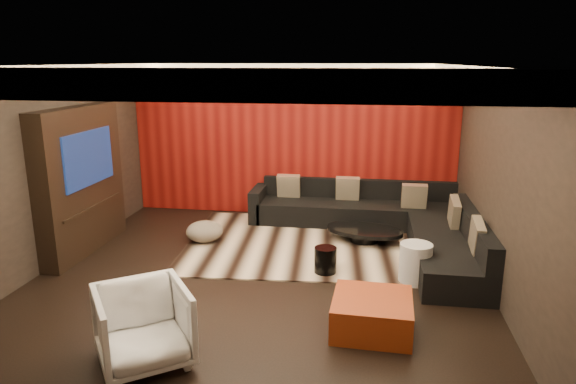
% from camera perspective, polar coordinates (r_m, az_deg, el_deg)
% --- Properties ---
extents(floor, '(6.00, 6.00, 0.02)m').
position_cam_1_polar(floor, '(7.08, -3.19, -9.45)').
color(floor, black).
rests_on(floor, ground).
extents(ceiling, '(6.00, 6.00, 0.02)m').
position_cam_1_polar(ceiling, '(6.48, -3.55, 14.01)').
color(ceiling, silver).
rests_on(ceiling, ground).
extents(wall_back, '(6.00, 0.02, 2.80)m').
position_cam_1_polar(wall_back, '(9.55, 0.45, 5.68)').
color(wall_back, black).
rests_on(wall_back, ground).
extents(wall_left, '(0.02, 6.00, 2.80)m').
position_cam_1_polar(wall_left, '(7.84, -25.43, 2.33)').
color(wall_left, black).
rests_on(wall_left, ground).
extents(wall_right, '(0.02, 6.00, 2.80)m').
position_cam_1_polar(wall_right, '(6.69, 22.72, 0.75)').
color(wall_right, black).
rests_on(wall_right, ground).
extents(red_feature_wall, '(5.98, 0.05, 2.78)m').
position_cam_1_polar(red_feature_wall, '(9.51, 0.41, 5.64)').
color(red_feature_wall, '#6B0C0A').
rests_on(red_feature_wall, ground).
extents(soffit_back, '(6.00, 0.60, 0.22)m').
position_cam_1_polar(soffit_back, '(9.13, 0.17, 13.40)').
color(soffit_back, silver).
rests_on(soffit_back, ground).
extents(soffit_front, '(6.00, 0.60, 0.22)m').
position_cam_1_polar(soffit_front, '(3.88, -12.20, 11.68)').
color(soffit_front, silver).
rests_on(soffit_front, ground).
extents(soffit_left, '(0.60, 4.80, 0.22)m').
position_cam_1_polar(soffit_left, '(7.53, -24.51, 11.92)').
color(soffit_left, silver).
rests_on(soffit_left, ground).
extents(soffit_right, '(0.60, 4.80, 0.22)m').
position_cam_1_polar(soffit_right, '(6.47, 21.12, 12.03)').
color(soffit_right, silver).
rests_on(soffit_right, ground).
extents(cove_back, '(4.80, 0.08, 0.04)m').
position_cam_1_polar(cove_back, '(8.80, -0.17, 12.78)').
color(cove_back, '#FFD899').
rests_on(cove_back, ground).
extents(cove_front, '(4.80, 0.08, 0.04)m').
position_cam_1_polar(cove_front, '(4.21, -10.47, 10.72)').
color(cove_front, '#FFD899').
rests_on(cove_front, ground).
extents(cove_left, '(0.08, 4.80, 0.04)m').
position_cam_1_polar(cove_left, '(7.35, -22.17, 11.41)').
color(cove_left, '#FFD899').
rests_on(cove_left, ground).
extents(cove_right, '(0.08, 4.80, 0.04)m').
position_cam_1_polar(cove_right, '(6.41, 18.02, 11.47)').
color(cove_right, '#FFD899').
rests_on(cove_right, ground).
extents(tv_surround, '(0.30, 2.00, 2.20)m').
position_cam_1_polar(tv_surround, '(8.30, -22.02, 1.17)').
color(tv_surround, black).
rests_on(tv_surround, ground).
extents(tv_screen, '(0.04, 1.30, 0.80)m').
position_cam_1_polar(tv_screen, '(8.16, -21.28, 3.53)').
color(tv_screen, black).
rests_on(tv_screen, ground).
extents(tv_shelf, '(0.04, 1.60, 0.04)m').
position_cam_1_polar(tv_shelf, '(8.32, -20.81, -1.54)').
color(tv_shelf, black).
rests_on(tv_shelf, ground).
extents(rug, '(4.20, 3.28, 0.02)m').
position_cam_1_polar(rug, '(8.29, 2.88, -5.66)').
color(rug, beige).
rests_on(rug, floor).
extents(coffee_table, '(1.50, 1.50, 0.21)m').
position_cam_1_polar(coffee_table, '(8.40, 8.47, -4.71)').
color(coffee_table, black).
rests_on(coffee_table, rug).
extents(drum_stool, '(0.37, 0.37, 0.36)m').
position_cam_1_polar(drum_stool, '(7.11, 4.18, -7.53)').
color(drum_stool, black).
rests_on(drum_stool, rug).
extents(striped_pouf, '(0.75, 0.75, 0.32)m').
position_cam_1_polar(striped_pouf, '(8.39, -9.27, -4.34)').
color(striped_pouf, beige).
rests_on(striped_pouf, rug).
extents(white_side_table, '(0.55, 0.55, 0.53)m').
position_cam_1_polar(white_side_table, '(7.02, 13.97, -7.67)').
color(white_side_table, silver).
rests_on(white_side_table, floor).
extents(orange_ottoman, '(0.88, 0.88, 0.38)m').
position_cam_1_polar(orange_ottoman, '(5.78, 9.31, -13.24)').
color(orange_ottoman, '#8E3F12').
rests_on(orange_ottoman, floor).
extents(armchair, '(1.17, 1.18, 0.78)m').
position_cam_1_polar(armchair, '(5.25, -15.77, -14.17)').
color(armchair, silver).
rests_on(armchair, floor).
extents(sectional_sofa, '(3.65, 3.50, 0.75)m').
position_cam_1_polar(sectional_sofa, '(8.60, 10.82, -3.37)').
color(sectional_sofa, black).
rests_on(sectional_sofa, floor).
extents(throw_pillows, '(3.13, 2.73, 0.50)m').
position_cam_1_polar(throw_pillows, '(8.51, 11.13, -1.06)').
color(throw_pillows, beige).
rests_on(throw_pillows, sectional_sofa).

